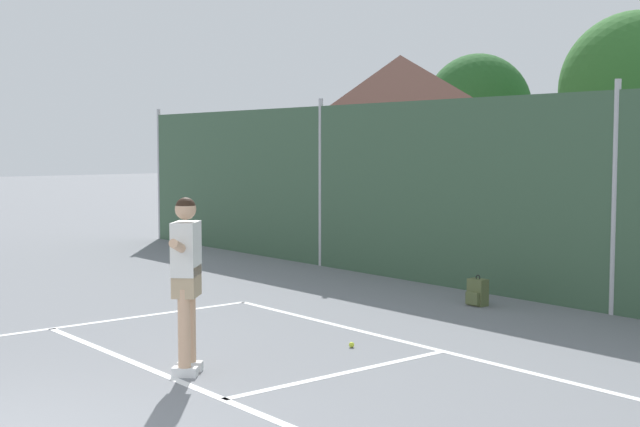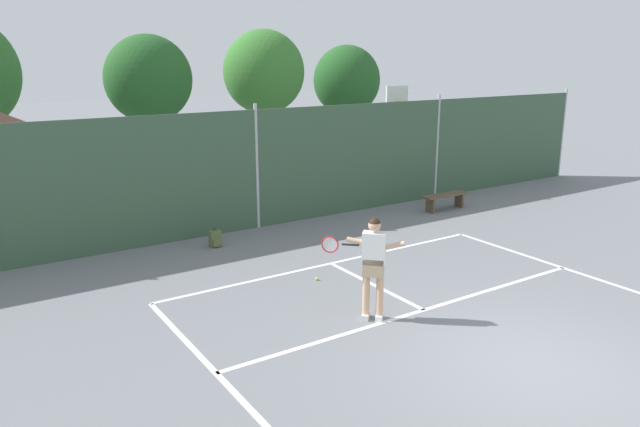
{
  "view_description": "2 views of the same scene",
  "coord_description": "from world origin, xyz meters",
  "px_view_note": "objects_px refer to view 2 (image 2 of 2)",
  "views": [
    {
      "loc": [
        6.78,
        -1.91,
        2.39
      ],
      "look_at": [
        -1.32,
        4.73,
        1.57
      ],
      "focal_mm": 48.87,
      "sensor_mm": 36.0,
      "label": 1
    },
    {
      "loc": [
        -7.14,
        -4.95,
        4.53
      ],
      "look_at": [
        0.49,
        6.7,
        0.82
      ],
      "focal_mm": 33.58,
      "sensor_mm": 36.0,
      "label": 2
    }
  ],
  "objects_px": {
    "basketball_hoop": "(395,123)",
    "backpack_olive": "(215,239)",
    "tennis_player": "(373,260)",
    "courtside_bench": "(445,198)",
    "tennis_ball": "(317,279)"
  },
  "relations": [
    {
      "from": "basketball_hoop",
      "to": "backpack_olive",
      "type": "xyz_separation_m",
      "value": [
        -7.61,
        -2.38,
        -2.12
      ]
    },
    {
      "from": "basketball_hoop",
      "to": "tennis_ball",
      "type": "distance_m",
      "value": 9.09
    },
    {
      "from": "backpack_olive",
      "to": "tennis_ball",
      "type": "bearing_deg",
      "value": -75.46
    },
    {
      "from": "courtside_bench",
      "to": "basketball_hoop",
      "type": "bearing_deg",
      "value": 82.89
    },
    {
      "from": "basketball_hoop",
      "to": "tennis_ball",
      "type": "bearing_deg",
      "value": -140.29
    },
    {
      "from": "tennis_ball",
      "to": "tennis_player",
      "type": "bearing_deg",
      "value": -95.75
    },
    {
      "from": "backpack_olive",
      "to": "courtside_bench",
      "type": "bearing_deg",
      "value": -3.52
    },
    {
      "from": "basketball_hoop",
      "to": "tennis_ball",
      "type": "height_order",
      "value": "basketball_hoop"
    },
    {
      "from": "basketball_hoop",
      "to": "courtside_bench",
      "type": "xyz_separation_m",
      "value": [
        -0.35,
        -2.83,
        -1.95
      ]
    },
    {
      "from": "tennis_ball",
      "to": "basketball_hoop",
      "type": "bearing_deg",
      "value": 39.71
    },
    {
      "from": "tennis_player",
      "to": "tennis_ball",
      "type": "height_order",
      "value": "tennis_player"
    },
    {
      "from": "basketball_hoop",
      "to": "tennis_player",
      "type": "bearing_deg",
      "value": -132.09
    },
    {
      "from": "tennis_player",
      "to": "courtside_bench",
      "type": "distance_m",
      "value": 8.28
    },
    {
      "from": "tennis_player",
      "to": "courtside_bench",
      "type": "height_order",
      "value": "tennis_player"
    },
    {
      "from": "tennis_ball",
      "to": "backpack_olive",
      "type": "distance_m",
      "value": 3.35
    }
  ]
}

